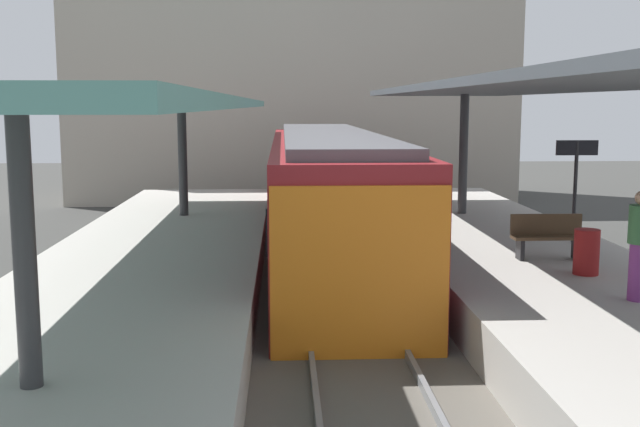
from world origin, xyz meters
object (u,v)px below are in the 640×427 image
platform_bench (548,235)px  litter_bin (586,252)px  passenger_near_bench (640,244)px  platform_sign (576,168)px  commuter_train (328,195)px

platform_bench → litter_bin: size_ratio=1.75×
litter_bin → platform_bench: bearing=98.7°
litter_bin → passenger_near_bench: passenger_near_bench is taller
platform_bench → passenger_near_bench: bearing=-85.1°
platform_bench → platform_sign: 2.38m
litter_bin → passenger_near_bench: 1.87m
platform_sign → commuter_train: bearing=150.7°
passenger_near_bench → platform_sign: bearing=79.6°
passenger_near_bench → commuter_train: bearing=118.6°
platform_bench → passenger_near_bench: passenger_near_bench is taller
platform_bench → platform_sign: bearing=55.6°
commuter_train → platform_sign: (5.16, -2.90, 0.90)m
commuter_train → platform_sign: bearing=-29.3°
commuter_train → litter_bin: size_ratio=19.97×
platform_bench → platform_sign: size_ratio=0.63×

